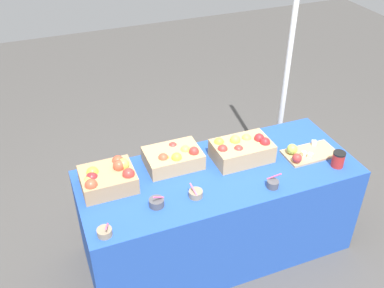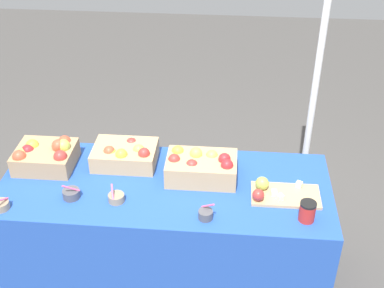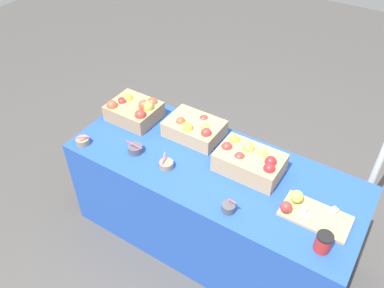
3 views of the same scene
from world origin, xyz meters
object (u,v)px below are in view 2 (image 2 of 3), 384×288
object	(u,v)px
apple_crate_right	(201,167)
sample_bowl_far	(71,194)
cutting_board_front	(277,193)
apple_crate_left	(45,155)
sample_bowl_mid	(116,198)
sample_bowl_extra	(1,205)
coffee_cup	(307,211)
tent_pole	(316,80)
sample_bowl_near	(206,214)
apple_crate_middle	(125,154)

from	to	relation	value
apple_crate_right	sample_bowl_far	bearing A→B (deg)	-160.53
cutting_board_front	sample_bowl_far	distance (m)	1.14
cutting_board_front	sample_bowl_far	size ratio (longest dim) A/B	3.35
apple_crate_left	sample_bowl_mid	world-z (taller)	apple_crate_left
sample_bowl_extra	apple_crate_right	bearing A→B (deg)	19.57
coffee_cup	tent_pole	xyz separation A→B (m)	(0.10, 0.88, 0.32)
sample_bowl_extra	cutting_board_front	bearing A→B (deg)	9.06
apple_crate_right	coffee_cup	size ratio (longest dim) A/B	3.57
apple_crate_right	sample_bowl_near	xyz separation A→B (m)	(0.05, -0.35, -0.05)
tent_pole	sample_bowl_mid	bearing A→B (deg)	-143.91
sample_bowl_near	sample_bowl_mid	bearing A→B (deg)	168.94
cutting_board_front	coffee_cup	size ratio (longest dim) A/B	3.35
sample_bowl_near	sample_bowl_mid	world-z (taller)	sample_bowl_near
sample_bowl_near	sample_bowl_mid	xyz separation A→B (m)	(-0.50, 0.10, -0.00)
sample_bowl_extra	apple_crate_middle	bearing A→B (deg)	39.31
apple_crate_middle	apple_crate_left	bearing A→B (deg)	-171.84
apple_crate_right	sample_bowl_mid	world-z (taller)	apple_crate_right
apple_crate_left	cutting_board_front	size ratio (longest dim) A/B	0.90
cutting_board_front	sample_bowl_extra	bearing A→B (deg)	-170.94
sample_bowl_near	sample_bowl_far	bearing A→B (deg)	171.98
apple_crate_left	apple_crate_right	bearing A→B (deg)	-2.26
sample_bowl_extra	coffee_cup	bearing A→B (deg)	1.90
apple_crate_right	sample_bowl_extra	xyz separation A→B (m)	(-1.05, -0.37, -0.05)
sample_bowl_extra	coffee_cup	world-z (taller)	coffee_cup
cutting_board_front	coffee_cup	world-z (taller)	coffee_cup
apple_crate_left	sample_bowl_extra	distance (m)	0.43
sample_bowl_far	sample_bowl_extra	bearing A→B (deg)	-160.21
apple_crate_middle	sample_bowl_mid	world-z (taller)	apple_crate_middle
sample_bowl_extra	sample_bowl_near	bearing A→B (deg)	1.02
sample_bowl_far	tent_pole	bearing A→B (deg)	30.46
coffee_cup	apple_crate_right	bearing A→B (deg)	150.96
coffee_cup	tent_pole	world-z (taller)	tent_pole
sample_bowl_mid	sample_bowl_far	xyz separation A→B (m)	(-0.25, 0.01, 0.00)
sample_bowl_far	coffee_cup	bearing A→B (deg)	-3.20
sample_bowl_near	tent_pole	size ratio (longest dim) A/B	0.05
sample_bowl_mid	coffee_cup	size ratio (longest dim) A/B	0.86
sample_bowl_far	coffee_cup	world-z (taller)	same
sample_bowl_extra	tent_pole	world-z (taller)	tent_pole
apple_crate_left	sample_bowl_mid	bearing A→B (deg)	-30.98
cutting_board_front	tent_pole	distance (m)	0.82
apple_crate_left	cutting_board_front	distance (m)	1.38
apple_crate_left	sample_bowl_far	world-z (taller)	apple_crate_left
cutting_board_front	tent_pole	xyz separation A→B (m)	(0.24, 0.70, 0.35)
sample_bowl_far	sample_bowl_extra	world-z (taller)	sample_bowl_far
coffee_cup	tent_pole	size ratio (longest dim) A/B	0.05
cutting_board_front	sample_bowl_near	size ratio (longest dim) A/B	3.35
apple_crate_left	sample_bowl_mid	distance (m)	0.57
sample_bowl_near	apple_crate_left	bearing A→B (deg)	158.38
apple_crate_left	sample_bowl_extra	world-z (taller)	apple_crate_left
cutting_board_front	sample_bowl_far	xyz separation A→B (m)	(-1.13, -0.11, 0.00)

